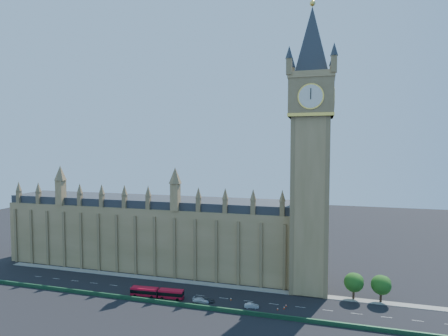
% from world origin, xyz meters
% --- Properties ---
extents(ground, '(400.00, 400.00, 0.00)m').
position_xyz_m(ground, '(0.00, 0.00, 0.00)').
color(ground, black).
rests_on(ground, ground).
extents(palace_westminster, '(120.00, 20.00, 28.00)m').
position_xyz_m(palace_westminster, '(-25.00, 22.00, 13.86)').
color(palace_westminster, olive).
rests_on(palace_westminster, ground).
extents(elizabeth_tower, '(20.59, 20.59, 105.00)m').
position_xyz_m(elizabeth_tower, '(38.00, 13.99, 54.56)').
color(elizabeth_tower, olive).
rests_on(elizabeth_tower, ground).
extents(bridge_parapet, '(160.00, 0.60, 1.20)m').
position_xyz_m(bridge_parapet, '(0.00, -9.00, 0.60)').
color(bridge_parapet, '#1E4C2D').
rests_on(bridge_parapet, ground).
extents(kerb_north, '(160.00, 3.00, 0.16)m').
position_xyz_m(kerb_north, '(0.00, 9.50, 0.08)').
color(kerb_north, gray).
rests_on(kerb_north, ground).
extents(tree_east_near, '(6.00, 6.00, 8.50)m').
position_xyz_m(tree_east_near, '(52.22, 10.08, 5.64)').
color(tree_east_near, '#382619').
rests_on(tree_east_near, ground).
extents(tree_east_far, '(6.00, 6.00, 8.50)m').
position_xyz_m(tree_east_far, '(60.22, 10.08, 5.64)').
color(tree_east_far, '#382619').
rests_on(tree_east_far, ground).
extents(red_bus, '(17.55, 3.74, 2.96)m').
position_xyz_m(red_bus, '(-8.83, -5.22, 1.56)').
color(red_bus, red).
rests_on(red_bus, ground).
extents(car_grey, '(4.15, 1.77, 1.40)m').
position_xyz_m(car_grey, '(7.88, -4.17, 0.70)').
color(car_grey, '#3A3D41').
rests_on(car_grey, ground).
extents(car_silver, '(4.42, 2.02, 1.40)m').
position_xyz_m(car_silver, '(21.86, -4.41, 0.70)').
color(car_silver, '#B7BBC0').
rests_on(car_silver, ground).
extents(car_white, '(5.21, 2.27, 1.49)m').
position_xyz_m(car_white, '(6.00, -5.02, 0.75)').
color(car_white, silver).
rests_on(car_white, ground).
extents(cone_a, '(0.49, 0.49, 0.67)m').
position_xyz_m(cone_a, '(29.56, -3.68, 0.33)').
color(cone_a, black).
rests_on(cone_a, ground).
extents(cone_b, '(0.63, 0.63, 0.78)m').
position_xyz_m(cone_b, '(14.54, -0.79, 0.38)').
color(cone_b, black).
rests_on(cone_b, ground).
extents(cone_c, '(0.57, 0.57, 0.76)m').
position_xyz_m(cone_c, '(31.79, -0.90, 0.38)').
color(cone_c, black).
rests_on(cone_c, ground).
extents(cone_d, '(0.59, 0.59, 0.79)m').
position_xyz_m(cone_d, '(31.37, -2.48, 0.39)').
color(cone_d, black).
rests_on(cone_d, ground).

